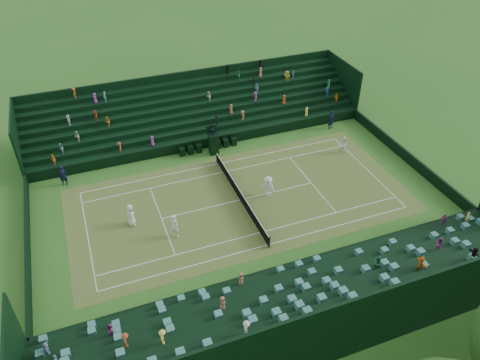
{
  "coord_description": "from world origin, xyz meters",
  "views": [
    {
      "loc": [
        27.28,
        -10.4,
        23.5
      ],
      "look_at": [
        0.0,
        0.0,
        2.0
      ],
      "focal_mm": 35.0,
      "sensor_mm": 36.0,
      "label": 1
    }
  ],
  "objects_px": {
    "player_far_west": "(343,145)",
    "tennis_net": "(240,195)",
    "player_far_east": "(268,186)",
    "player_near_west": "(131,215)",
    "player_near_east": "(174,226)",
    "umpire_chair": "(213,141)"
  },
  "relations": [
    {
      "from": "player_far_west",
      "to": "tennis_net",
      "type": "bearing_deg",
      "value": -69.3
    },
    {
      "from": "player_far_east",
      "to": "player_far_west",
      "type": "bearing_deg",
      "value": 76.03
    },
    {
      "from": "player_near_west",
      "to": "player_near_east",
      "type": "xyz_separation_m",
      "value": [
        2.38,
        2.71,
        0.07
      ]
    },
    {
      "from": "player_near_west",
      "to": "tennis_net",
      "type": "bearing_deg",
      "value": -93.19
    },
    {
      "from": "umpire_chair",
      "to": "player_near_west",
      "type": "relative_size",
      "value": 1.65
    },
    {
      "from": "player_near_west",
      "to": "player_far_east",
      "type": "height_order",
      "value": "player_near_west"
    },
    {
      "from": "player_far_west",
      "to": "player_far_east",
      "type": "xyz_separation_m",
      "value": [
        3.4,
        -8.96,
        0.1
      ]
    },
    {
      "from": "player_near_west",
      "to": "player_far_west",
      "type": "relative_size",
      "value": 1.13
    },
    {
      "from": "player_near_east",
      "to": "player_far_east",
      "type": "relative_size",
      "value": 1.08
    },
    {
      "from": "tennis_net",
      "to": "player_near_east",
      "type": "relative_size",
      "value": 5.89
    },
    {
      "from": "tennis_net",
      "to": "umpire_chair",
      "type": "xyz_separation_m",
      "value": [
        -7.28,
        0.19,
        0.77
      ]
    },
    {
      "from": "umpire_chair",
      "to": "player_far_west",
      "type": "height_order",
      "value": "umpire_chair"
    },
    {
      "from": "tennis_net",
      "to": "player_far_west",
      "type": "xyz_separation_m",
      "value": [
        -3.18,
        11.27,
        0.29
      ]
    },
    {
      "from": "player_near_west",
      "to": "umpire_chair",
      "type": "bearing_deg",
      "value": -53.01
    },
    {
      "from": "player_far_west",
      "to": "player_far_east",
      "type": "distance_m",
      "value": 9.58
    },
    {
      "from": "umpire_chair",
      "to": "player_near_west",
      "type": "xyz_separation_m",
      "value": [
        7.1,
        -8.78,
        -0.37
      ]
    },
    {
      "from": "player_near_west",
      "to": "player_near_east",
      "type": "bearing_deg",
      "value": -133.35
    },
    {
      "from": "player_near_west",
      "to": "player_far_east",
      "type": "distance_m",
      "value": 10.91
    },
    {
      "from": "umpire_chair",
      "to": "player_far_west",
      "type": "distance_m",
      "value": 11.82
    },
    {
      "from": "player_near_west",
      "to": "player_far_west",
      "type": "height_order",
      "value": "player_near_west"
    },
    {
      "from": "umpire_chair",
      "to": "player_far_east",
      "type": "height_order",
      "value": "umpire_chair"
    },
    {
      "from": "umpire_chair",
      "to": "player_far_east",
      "type": "relative_size",
      "value": 1.66
    }
  ]
}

